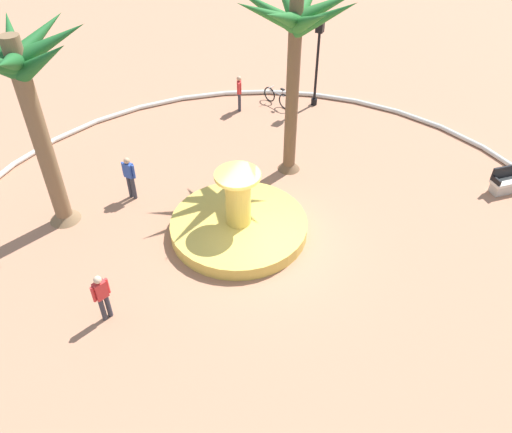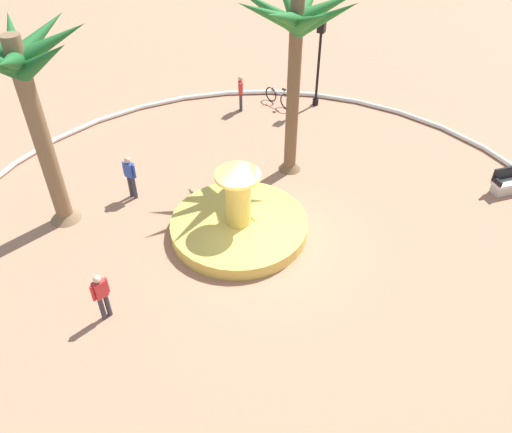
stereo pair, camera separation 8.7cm
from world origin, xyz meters
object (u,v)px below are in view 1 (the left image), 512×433
(palm_tree_near_fountain, at_px, (295,35))
(person_cyclist_photo, at_px, (102,295))
(person_cyclist_helmet, at_px, (239,92))
(bench_north, at_px, (511,182))
(palm_tree_by_curb, at_px, (25,88))
(bicycle_red_frame, at_px, (277,97))
(fountain, at_px, (239,224))
(person_pedestrian_stroll, at_px, (130,176))
(lamppost, at_px, (318,56))

(palm_tree_near_fountain, distance_m, person_cyclist_photo, 10.15)
(person_cyclist_photo, bearing_deg, person_cyclist_helmet, -81.35)
(bench_north, bearing_deg, palm_tree_near_fountain, 14.83)
(palm_tree_by_curb, bearing_deg, person_cyclist_helmet, -102.39)
(bicycle_red_frame, bearing_deg, palm_tree_near_fountain, 117.65)
(palm_tree_near_fountain, bearing_deg, palm_tree_by_curb, 45.42)
(palm_tree_near_fountain, height_order, palm_tree_by_curb, palm_tree_near_fountain)
(fountain, relative_size, person_pedestrian_stroll, 2.68)
(palm_tree_by_curb, bearing_deg, bicycle_red_frame, -107.89)
(palm_tree_near_fountain, bearing_deg, person_cyclist_photo, 77.73)
(palm_tree_by_curb, distance_m, lamppost, 12.85)
(person_pedestrian_stroll, bearing_deg, palm_tree_near_fountain, -138.10)
(fountain, relative_size, person_cyclist_photo, 2.80)
(fountain, xyz_separation_m, bench_north, (-8.11, -6.24, 0.02))
(palm_tree_near_fountain, height_order, lamppost, palm_tree_near_fountain)
(lamppost, relative_size, person_cyclist_helmet, 2.39)
(person_cyclist_helmet, bearing_deg, person_pedestrian_stroll, 85.05)
(palm_tree_near_fountain, distance_m, palm_tree_by_curb, 8.48)
(bench_north, bearing_deg, person_cyclist_photo, 48.18)
(person_cyclist_helmet, relative_size, person_pedestrian_stroll, 0.98)
(fountain, height_order, bicycle_red_frame, fountain)
(bicycle_red_frame, distance_m, person_pedestrian_stroll, 9.01)
(person_cyclist_helmet, distance_m, person_pedestrian_stroll, 7.59)
(fountain, height_order, lamppost, lamppost)
(palm_tree_near_fountain, relative_size, bench_north, 4.48)
(fountain, bearing_deg, bench_north, -142.41)
(lamppost, bearing_deg, person_cyclist_helmet, 33.61)
(lamppost, distance_m, person_cyclist_photo, 14.56)
(fountain, xyz_separation_m, palm_tree_by_curb, (5.78, 1.90, 4.58))
(person_cyclist_helmet, bearing_deg, lamppost, -146.39)
(person_pedestrian_stroll, bearing_deg, palm_tree_by_curb, 54.09)
(bicycle_red_frame, xyz_separation_m, person_pedestrian_stroll, (2.03, 8.76, 0.58))
(person_cyclist_photo, xyz_separation_m, person_pedestrian_stroll, (2.55, -4.92, 0.04))
(fountain, distance_m, palm_tree_near_fountain, 6.46)
(person_cyclist_photo, bearing_deg, bench_north, -131.82)
(person_pedestrian_stroll, bearing_deg, bicycle_red_frame, -103.02)
(palm_tree_near_fountain, relative_size, person_pedestrian_stroll, 4.00)
(person_cyclist_helmet, distance_m, person_cyclist_photo, 12.63)
(person_cyclist_helmet, bearing_deg, bench_north, 173.12)
(palm_tree_by_curb, relative_size, lamppost, 1.66)
(fountain, bearing_deg, bicycle_red_frame, -75.39)
(palm_tree_by_curb, relative_size, bench_north, 4.39)
(person_cyclist_photo, bearing_deg, person_pedestrian_stroll, -62.55)
(fountain, height_order, bench_north, fountain)
(bicycle_red_frame, xyz_separation_m, person_cyclist_photo, (-0.53, 13.68, 0.53))
(lamppost, relative_size, person_pedestrian_stroll, 2.35)
(bench_north, xyz_separation_m, lamppost, (8.84, -3.39, 2.01))
(lamppost, bearing_deg, palm_tree_by_curb, 66.32)
(person_cyclist_photo, relative_size, person_pedestrian_stroll, 0.96)
(person_pedestrian_stroll, bearing_deg, bench_north, -153.74)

